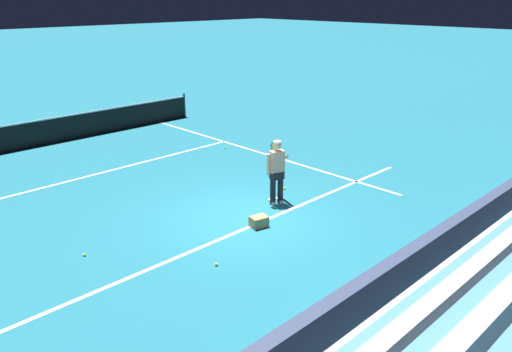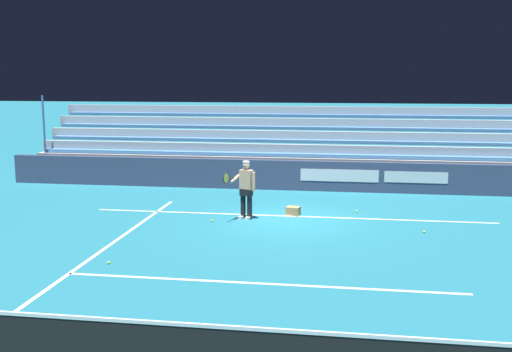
{
  "view_description": "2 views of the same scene",
  "coord_description": "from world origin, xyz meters",
  "views": [
    {
      "loc": [
        -7.68,
        -8.3,
        5.2
      ],
      "look_at": [
        0.45,
        0.02,
        0.97
      ],
      "focal_mm": 35.0,
      "sensor_mm": 36.0,
      "label": 1
    },
    {
      "loc": [
        -1.64,
        16.94,
        4.12
      ],
      "look_at": [
        0.97,
        -0.21,
        1.24
      ],
      "focal_mm": 42.0,
      "sensor_mm": 36.0,
      "label": 2
    }
  ],
  "objects": [
    {
      "name": "ground_plane",
      "position": [
        0.0,
        0.0,
        0.0
      ],
      "size": [
        160.0,
        160.0,
        0.0
      ],
      "primitive_type": "plane",
      "color": "#1E6B7F"
    },
    {
      "name": "court_baseline_white",
      "position": [
        0.0,
        -0.5,
        0.0
      ],
      "size": [
        12.0,
        0.1,
        0.01
      ],
      "primitive_type": "cube",
      "color": "white",
      "rests_on": "ground"
    },
    {
      "name": "court_sideline_white",
      "position": [
        4.11,
        4.0,
        0.0
      ],
      "size": [
        0.1,
        12.0,
        0.01
      ],
      "primitive_type": "cube",
      "color": "white",
      "rests_on": "ground"
    },
    {
      "name": "court_service_line_white",
      "position": [
        0.0,
        5.5,
        0.0
      ],
      "size": [
        8.22,
        0.1,
        0.01
      ],
      "primitive_type": "cube",
      "color": "white",
      "rests_on": "ground"
    },
    {
      "name": "back_wall_sponsor_board",
      "position": [
        -0.01,
        -4.71,
        0.55
      ],
      "size": [
        22.45,
        0.25,
        1.1
      ],
      "color": "#384260",
      "rests_on": "ground"
    },
    {
      "name": "bleacher_stand",
      "position": [
        0.0,
        -6.94,
        0.76
      ],
      "size": [
        21.33,
        3.2,
        3.4
      ],
      "color": "#9EA3A8",
      "rests_on": "ground"
    },
    {
      "name": "tennis_player",
      "position": [
        1.24,
        0.05,
        0.89
      ],
      "size": [
        0.82,
        0.93,
        1.71
      ],
      "color": "black",
      "rests_on": "ground"
    },
    {
      "name": "ball_box_cardboard",
      "position": [
        -0.1,
        -0.64,
        0.13
      ],
      "size": [
        0.46,
        0.38,
        0.26
      ],
      "primitive_type": "cube",
      "rotation": [
        0.0,
        0.0,
        -0.22
      ],
      "color": "#A87F51",
      "rests_on": "ground"
    },
    {
      "name": "tennis_ball_midcourt",
      "position": [
        -3.75,
        0.92,
        0.03
      ],
      "size": [
        0.07,
        0.07,
        0.07
      ],
      "primitive_type": "sphere",
      "color": "#CCE533",
      "rests_on": "ground"
    },
    {
      "name": "tennis_ball_stray_back",
      "position": [
        3.53,
        4.75,
        0.03
      ],
      "size": [
        0.07,
        0.07,
        0.07
      ],
      "primitive_type": "sphere",
      "color": "#CCE533",
      "rests_on": "ground"
    },
    {
      "name": "tennis_ball_by_box",
      "position": [
        2.11,
        0.56,
        0.03
      ],
      "size": [
        0.07,
        0.07,
        0.07
      ],
      "primitive_type": "sphere",
      "color": "#CCE533",
      "rests_on": "ground"
    },
    {
      "name": "tennis_ball_near_player",
      "position": [
        -2.01,
        -1.35,
        0.03
      ],
      "size": [
        0.07,
        0.07,
        0.07
      ],
      "primitive_type": "sphere",
      "color": "#CCE533",
      "rests_on": "ground"
    }
  ]
}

